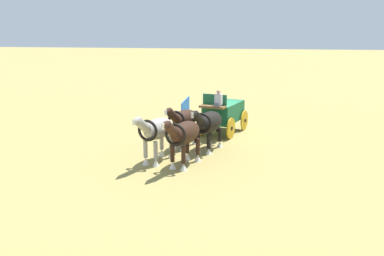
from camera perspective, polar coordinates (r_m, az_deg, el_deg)
The scene contains 7 objects.
ground_plane at distance 24.09m, azimuth 4.20°, elevation -0.62°, with size 220.00×220.00×0.00m, color #9E8C4C.
show_wagon at distance 23.72m, azimuth 4.13°, elevation 2.00°, with size 5.74×2.54×2.65m.
draft_horse_rear_near at distance 20.18m, azimuth 2.18°, elevation 0.62°, with size 3.00×1.45×2.20m.
draft_horse_rear_off at distance 20.69m, azimuth -1.15°, elevation 0.99°, with size 2.99×1.33×2.22m.
draft_horse_lead_near at distance 17.86m, azimuth -1.08°, elevation -0.87°, with size 3.02×1.40×2.24m.
draft_horse_lead_off at distance 18.44m, azimuth -4.72°, elevation -0.36°, with size 3.00×1.37×2.28m.
sponsor_banner at distance 28.61m, azimuth -0.87°, elevation 2.70°, with size 3.20×0.06×1.10m, color #1959B2.
Camera 1 is at (23.28, 2.65, 5.62)m, focal length 40.06 mm.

